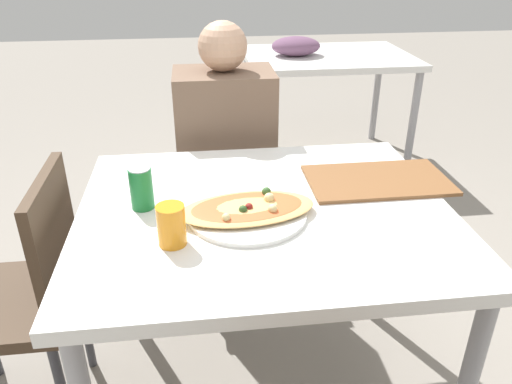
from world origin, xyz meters
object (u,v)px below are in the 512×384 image
at_px(pizza_main, 248,210).
at_px(soda_can, 141,188).
at_px(dining_table, 265,230).
at_px(chair_far_seated, 225,173).
at_px(chair_side_left, 24,289).
at_px(drink_glass, 171,225).
at_px(person_seated, 226,142).

xyz_separation_m(pizza_main, soda_can, (-0.30, 0.09, 0.04)).
bearing_deg(dining_table, pizza_main, -145.19).
xyz_separation_m(chair_far_seated, soda_can, (-0.28, -0.73, 0.31)).
bearing_deg(chair_side_left, pizza_main, -95.74).
height_order(dining_table, drink_glass, drink_glass).
xyz_separation_m(chair_side_left, pizza_main, (0.68, -0.07, 0.27)).
height_order(dining_table, chair_side_left, chair_side_left).
xyz_separation_m(chair_side_left, soda_can, (0.38, 0.02, 0.31)).
height_order(person_seated, drink_glass, person_seated).
bearing_deg(pizza_main, dining_table, 34.81).
height_order(pizza_main, drink_glass, drink_glass).
distance_m(person_seated, soda_can, 0.69).
xyz_separation_m(dining_table, chair_far_seated, (-0.07, 0.78, -0.17)).
bearing_deg(person_seated, pizza_main, 91.10).
xyz_separation_m(dining_table, chair_side_left, (-0.73, 0.03, -0.17)).
relative_size(dining_table, chair_far_seated, 1.24).
bearing_deg(soda_can, chair_side_left, -177.27).
xyz_separation_m(chair_side_left, person_seated, (0.67, 0.64, 0.20)).
bearing_deg(drink_glass, dining_table, 30.97).
distance_m(dining_table, chair_side_left, 0.76).
relative_size(chair_far_seated, person_seated, 0.74).
relative_size(dining_table, drink_glass, 9.83).
bearing_deg(chair_far_seated, chair_side_left, 48.52).
bearing_deg(pizza_main, chair_side_left, 174.26).
height_order(chair_side_left, person_seated, person_seated).
xyz_separation_m(dining_table, pizza_main, (-0.06, -0.04, 0.10)).
xyz_separation_m(pizza_main, drink_glass, (-0.21, -0.12, 0.04)).
distance_m(soda_can, drink_glass, 0.22).
relative_size(chair_far_seated, soda_can, 6.97).
bearing_deg(chair_far_seated, person_seated, 90.00).
distance_m(pizza_main, drink_glass, 0.24).
xyz_separation_m(dining_table, drink_glass, (-0.26, -0.16, 0.13)).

